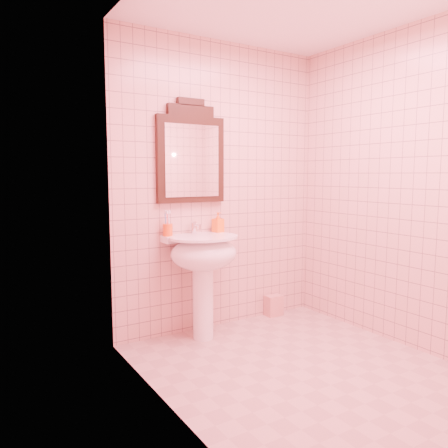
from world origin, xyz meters
TOP-DOWN VIEW (x-y plane):
  - floor at (0.00, 0.00)m, footprint 2.20×2.20m
  - back_wall at (0.00, 1.10)m, footprint 2.00×0.02m
  - pedestal_sink at (-0.31, 0.87)m, footprint 0.58×0.58m
  - faucet at (-0.31, 1.01)m, footprint 0.04×0.16m
  - mirror at (-0.31, 1.07)m, footprint 0.62×0.06m
  - toothbrush_cup at (-0.55, 1.03)m, footprint 0.08×0.08m
  - soap_dispenser at (-0.08, 1.01)m, footprint 0.09×0.09m
  - towel at (0.56, 1.04)m, footprint 0.16×0.11m

SIDE VIEW (x-z plane):
  - floor at x=0.00m, z-range 0.00..0.00m
  - towel at x=0.56m, z-range 0.00..0.20m
  - pedestal_sink at x=-0.31m, z-range 0.23..1.09m
  - toothbrush_cup at x=-0.55m, z-range 0.82..1.01m
  - faucet at x=-0.31m, z-range 0.87..0.97m
  - soap_dispenser at x=-0.08m, z-range 0.86..1.04m
  - back_wall at x=0.00m, z-range 0.00..2.50m
  - mirror at x=-0.31m, z-range 1.09..1.95m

